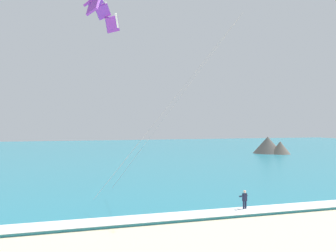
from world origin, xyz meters
The scene contains 6 objects.
sea centered at (0.00, 72.72, 0.10)m, with size 200.00×120.00×0.20m, color teal.
surf_foam centered at (0.00, 13.72, 0.22)m, with size 200.00×2.16×0.04m, color white.
surfboard centered at (-4.58, 14.18, 0.03)m, with size 0.68×1.46×0.09m.
kitesurfer centered at (-4.58, 14.20, 0.94)m, with size 0.58×0.58×1.69m.
kite_primary centered at (-15.11, 18.95, 16.17)m, with size 12.13×7.08×16.00m.
headland_right centered at (26.96, 59.32, 1.56)m, with size 7.47×8.28×3.91m.
Camera 1 is at (-18.58, -11.12, 6.91)m, focal length 38.96 mm.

